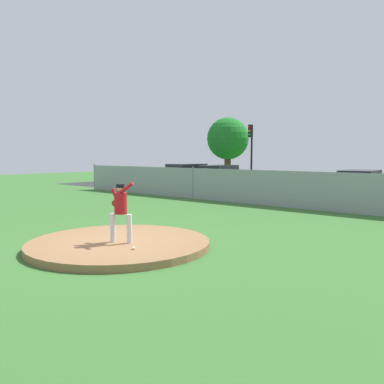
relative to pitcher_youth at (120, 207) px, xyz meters
name	(u,v)px	position (x,y,z in m)	size (l,w,h in m)	color
ground_plane	(246,219)	(-0.21, 6.11, -1.10)	(80.00, 80.00, 0.00)	#386B2D
asphalt_strip	(333,200)	(-0.21, 14.61, -1.10)	(44.00, 7.00, 0.01)	#2B2B2D
pitchers_mound	(119,244)	(-0.21, 0.11, -1.01)	(4.71, 4.71, 0.18)	olive
pitcher_youth	(120,207)	(0.00, 0.00, 0.00)	(0.82, 0.32, 1.56)	silver
baseball	(133,248)	(0.85, -0.32, -0.88)	(0.07, 0.07, 0.07)	white
chainlink_fence	(295,190)	(-0.21, 10.11, -0.26)	(30.19, 0.07, 1.78)	gray
parked_car_teal	(219,179)	(-8.04, 14.87, -0.29)	(2.11, 4.65, 1.71)	#146066
parked_car_navy	(359,187)	(1.28, 14.21, -0.32)	(1.99, 4.37, 1.64)	#161E4C
parked_car_white	(187,177)	(-10.70, 14.65, -0.26)	(1.90, 4.74, 1.76)	silver
traffic_cone_orange	(299,189)	(-3.35, 17.07, -0.84)	(0.40, 0.40, 0.55)	orange
traffic_light_near	(251,145)	(-7.85, 18.49, 2.04)	(0.28, 0.46, 4.57)	black
tree_bushy_near	(228,139)	(-12.42, 21.99, 2.66)	(3.63, 3.63, 5.62)	#4C331E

